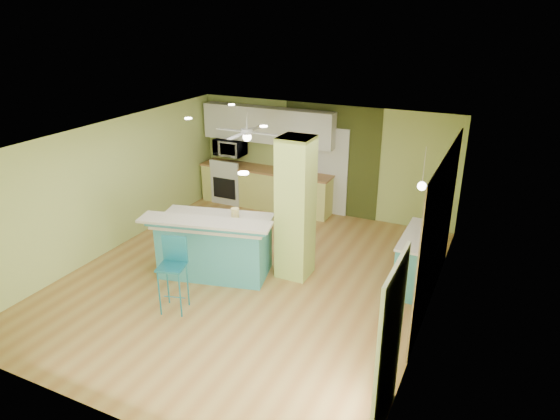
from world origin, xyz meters
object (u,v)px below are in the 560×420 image
object	(u,v)px
side_counter	(420,260)
canister	(235,213)
fruit_bowl	(290,171)
peninsula	(215,245)
bar_stool	(173,262)

from	to	relation	value
side_counter	canister	distance (m)	3.25
side_counter	fruit_bowl	world-z (taller)	fruit_bowl
side_counter	fruit_bowl	distance (m)	4.00
peninsula	canister	bearing A→B (deg)	30.67
peninsula	bar_stool	size ratio (longest dim) A/B	1.92
fruit_bowl	bar_stool	bearing A→B (deg)	-89.24
peninsula	side_counter	bearing A→B (deg)	5.51
side_counter	fruit_bowl	bearing A→B (deg)	147.73
peninsula	fruit_bowl	bearing A→B (deg)	76.88
side_counter	peninsula	bearing A→B (deg)	-161.06
bar_stool	fruit_bowl	world-z (taller)	bar_stool
bar_stool	peninsula	bearing A→B (deg)	76.54
fruit_bowl	canister	world-z (taller)	canister
peninsula	canister	world-z (taller)	canister
fruit_bowl	peninsula	bearing A→B (deg)	-89.69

